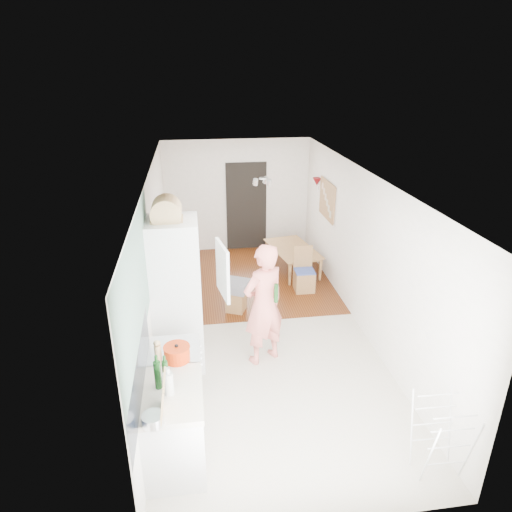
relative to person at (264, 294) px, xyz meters
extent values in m
cube|color=beige|center=(0.10, 0.86, -1.05)|extent=(3.20, 7.00, 0.01)
cube|color=#612F11|center=(0.10, 2.71, -1.05)|extent=(3.20, 3.30, 0.01)
cube|color=slate|center=(-1.49, -1.14, 0.80)|extent=(0.02, 3.00, 1.30)
cube|color=black|center=(-1.49, -1.69, 0.10)|extent=(0.02, 1.90, 0.50)
cube|color=black|center=(0.30, 4.34, -0.05)|extent=(0.90, 0.04, 2.00)
cube|color=silver|center=(-1.20, -1.69, -0.62)|extent=(0.60, 0.90, 0.86)
cube|color=silver|center=(-1.20, -1.69, -0.16)|extent=(0.62, 0.92, 0.06)
cube|color=silver|center=(-1.20, -0.94, -0.61)|extent=(0.60, 0.60, 0.88)
cube|color=silver|center=(-1.20, -0.94, -0.15)|extent=(0.60, 0.60, 0.04)
cube|color=silver|center=(-1.17, 0.08, 0.02)|extent=(0.66, 0.66, 2.15)
cube|color=silver|center=(-0.56, -0.22, 0.50)|extent=(0.14, 0.56, 0.70)
cube|color=white|center=(-0.86, 0.08, 0.50)|extent=(0.02, 0.52, 0.66)
cube|color=tan|center=(1.68, 2.76, 0.50)|extent=(0.03, 0.90, 0.70)
cube|color=#A97C45|center=(1.66, 2.76, 0.50)|extent=(0.00, 0.94, 0.74)
cone|color=maroon|center=(1.64, 3.41, 0.70)|extent=(0.18, 0.18, 0.16)
imported|color=#E4766B|center=(0.00, 0.00, 0.00)|extent=(0.91, 0.80, 2.10)
imported|color=#A97C45|center=(1.10, 2.98, -0.84)|extent=(0.87, 1.30, 0.42)
cube|color=gray|center=(-0.23, 1.46, -0.58)|extent=(0.52, 0.52, 0.17)
cylinder|color=red|center=(-1.15, -1.16, -0.05)|extent=(0.32, 0.32, 0.17)
cylinder|color=silver|center=(-1.36, -2.12, -0.08)|extent=(0.22, 0.22, 0.10)
cylinder|color=#143E15|center=(0.14, -0.15, 0.09)|extent=(0.06, 0.06, 0.27)
cylinder|color=#143E15|center=(-1.33, -1.61, 0.02)|extent=(0.09, 0.09, 0.31)
cylinder|color=#143E15|center=(-1.26, -1.54, 0.00)|extent=(0.08, 0.08, 0.26)
cylinder|color=beige|center=(-1.22, -1.72, -0.01)|extent=(0.11, 0.11, 0.24)
cylinder|color=tan|center=(-1.35, -1.16, -0.03)|extent=(0.07, 0.07, 0.21)
cylinder|color=tan|center=(-1.36, -1.20, -0.02)|extent=(0.08, 0.08, 0.23)
camera|label=1|loc=(-0.89, -5.46, 2.89)|focal=32.00mm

